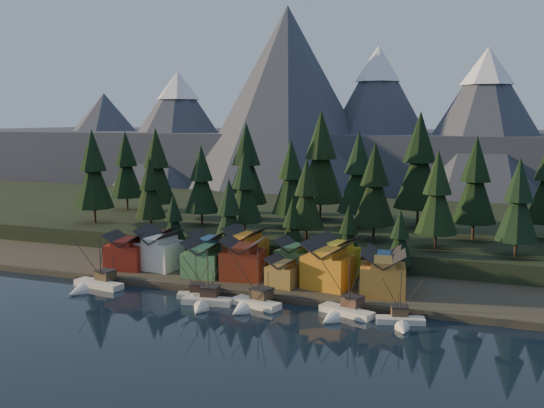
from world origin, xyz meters
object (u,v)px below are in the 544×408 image
at_px(boat_4, 252,296).
at_px(house_front_0, 127,250).
at_px(boat_2, 195,290).
at_px(house_back_0, 158,243).
at_px(house_back_1, 208,249).
at_px(boat_0, 94,278).
at_px(boat_5, 343,305).
at_px(boat_3, 206,294).
at_px(boat_6, 401,314).
at_px(house_front_1, 160,248).

height_order(boat_4, house_front_0, boat_4).
bearing_deg(boat_2, house_back_0, 117.00).
xyz_separation_m(house_front_0, house_back_1, (17.81, 8.14, -0.03)).
height_order(boat_0, house_back_1, boat_0).
bearing_deg(house_front_0, boat_4, -27.54).
height_order(boat_5, house_front_0, boat_5).
distance_m(boat_0, boat_3, 28.79).
distance_m(boat_0, boat_5, 56.20).
bearing_deg(house_back_1, boat_6, -24.46).
xyz_separation_m(boat_3, boat_4, (9.43, 1.83, 0.17)).
height_order(boat_6, house_front_1, house_front_1).
height_order(boat_6, house_back_0, house_back_0).
height_order(boat_4, boat_5, boat_4).
height_order(boat_0, boat_4, same).
xyz_separation_m(boat_6, house_back_1, (-49.67, 21.42, 4.02)).
bearing_deg(house_back_1, boat_5, -28.99).
height_order(boat_3, house_back_0, boat_3).
bearing_deg(boat_2, boat_4, -26.18).
xyz_separation_m(boat_3, house_front_1, (-21.35, 18.13, 4.15)).
relative_size(boat_6, house_front_0, 1.09).
height_order(boat_3, boat_4, boat_4).
height_order(boat_2, boat_5, boat_5).
xyz_separation_m(boat_4, boat_5, (18.07, 1.41, -0.24)).
relative_size(boat_6, house_front_1, 1.06).
xyz_separation_m(boat_3, house_back_0, (-25.64, 24.30, 3.80)).
height_order(boat_2, boat_6, boat_6).
relative_size(boat_0, boat_4, 1.05).
height_order(boat_3, house_front_1, house_front_1).
bearing_deg(house_back_0, house_back_1, -6.67).
xyz_separation_m(boat_0, boat_4, (38.12, -0.49, 0.18)).
bearing_deg(house_back_1, house_back_0, 176.21).
height_order(boat_2, house_back_1, house_back_1).
height_order(boat_3, house_back_1, boat_3).
height_order(boat_0, boat_6, boat_0).
bearing_deg(boat_6, house_back_1, 141.87).
xyz_separation_m(boat_2, house_back_1, (-6.88, 20.07, 4.11)).
xyz_separation_m(house_front_0, house_front_1, (7.53, 2.65, 0.40)).
bearing_deg(boat_4, boat_5, 20.04).
relative_size(boat_4, house_back_0, 1.46).
relative_size(boat_0, boat_6, 1.27).
relative_size(boat_2, boat_6, 0.93).
bearing_deg(boat_2, boat_6, -20.77).
distance_m(boat_4, house_front_0, 40.82).
bearing_deg(house_front_1, boat_2, -33.89).
height_order(boat_0, house_front_0, boat_0).
bearing_deg(boat_4, house_back_0, 162.93).
bearing_deg(house_front_1, house_back_1, 34.59).
height_order(boat_0, boat_5, boat_0).
bearing_deg(boat_0, house_front_1, 73.90).
height_order(boat_2, house_front_0, house_front_0).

